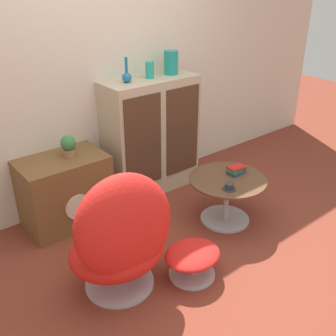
{
  "coord_description": "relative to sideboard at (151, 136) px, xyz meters",
  "views": [
    {
      "loc": [
        -1.65,
        -1.69,
        1.99
      ],
      "look_at": [
        0.16,
        0.56,
        0.55
      ],
      "focal_mm": 42.0,
      "sensor_mm": 36.0,
      "label": 1
    }
  ],
  "objects": [
    {
      "name": "teacup",
      "position": [
        0.02,
        -1.03,
        -0.13
      ],
      "size": [
        0.12,
        0.12,
        0.05
      ],
      "color": "#2D2D33",
      "rests_on": "coffee_table"
    },
    {
      "name": "egg_chair",
      "position": [
        -1.04,
        -1.06,
        -0.13
      ],
      "size": [
        0.71,
        0.66,
        0.93
      ],
      "color": "#B7B7BC",
      "rests_on": "ground_plane"
    },
    {
      "name": "potted_plant",
      "position": [
        -0.87,
        -0.03,
        0.14
      ],
      "size": [
        0.13,
        0.13,
        0.18
      ],
      "color": "#996B4C",
      "rests_on": "tv_console"
    },
    {
      "name": "wall_back",
      "position": [
        -0.45,
        0.23,
        0.74
      ],
      "size": [
        6.4,
        0.06,
        2.6
      ],
      "color": "beige",
      "rests_on": "ground_plane"
    },
    {
      "name": "ottoman",
      "position": [
        -0.57,
        -1.25,
        -0.4
      ],
      "size": [
        0.42,
        0.36,
        0.23
      ],
      "color": "#B7B7BC",
      "rests_on": "ground_plane"
    },
    {
      "name": "vase_inner_right",
      "position": [
        0.25,
        0.0,
        0.67
      ],
      "size": [
        0.14,
        0.14,
        0.22
      ],
      "color": "teal",
      "rests_on": "sideboard"
    },
    {
      "name": "tv_console",
      "position": [
        -0.95,
        -0.03,
        -0.26
      ],
      "size": [
        0.72,
        0.47,
        0.61
      ],
      "color": "brown",
      "rests_on": "ground_plane"
    },
    {
      "name": "coffee_table",
      "position": [
        0.14,
        -0.9,
        -0.29
      ],
      "size": [
        0.66,
        0.66,
        0.42
      ],
      "color": "#B7B7BC",
      "rests_on": "ground_plane"
    },
    {
      "name": "sideboard",
      "position": [
        0.0,
        0.0,
        0.0
      ],
      "size": [
        0.92,
        0.41,
        1.13
      ],
      "color": "tan",
      "rests_on": "ground_plane"
    },
    {
      "name": "book_stack",
      "position": [
        0.27,
        -0.87,
        -0.12
      ],
      "size": [
        0.17,
        0.12,
        0.06
      ],
      "color": "#1E478C",
      "rests_on": "coffee_table"
    },
    {
      "name": "vase_inner_left",
      "position": [
        0.0,
        0.0,
        0.64
      ],
      "size": [
        0.08,
        0.08,
        0.15
      ],
      "color": "teal",
      "rests_on": "sideboard"
    },
    {
      "name": "ground_plane",
      "position": [
        -0.45,
        -1.19,
        -0.56
      ],
      "size": [
        12.0,
        12.0,
        0.0
      ],
      "primitive_type": "plane",
      "color": "brown"
    },
    {
      "name": "vase_leftmost",
      "position": [
        -0.25,
        0.0,
        0.62
      ],
      "size": [
        0.09,
        0.09,
        0.22
      ],
      "color": "#196699",
      "rests_on": "sideboard"
    }
  ]
}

